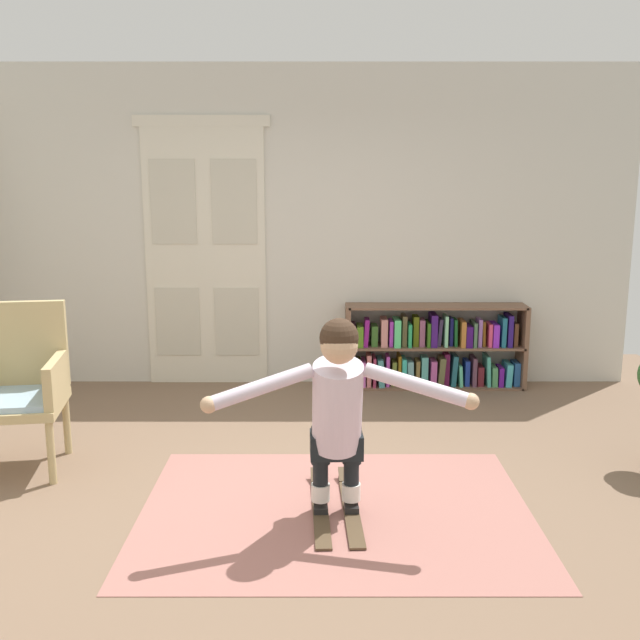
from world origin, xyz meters
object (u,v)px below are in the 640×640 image
bookshelf (436,350)px  skis_pair (339,506)px  wicker_chair (21,383)px  person_skier (341,404)px

bookshelf → skis_pair: bearing=-110.6°
wicker_chair → person_skier: bearing=-21.0°
wicker_chair → bookshelf: bearing=31.2°
person_skier → wicker_chair: bearing=159.0°
wicker_chair → person_skier: size_ratio=0.76×
wicker_chair → skis_pair: (2.11, -0.66, -0.56)m
wicker_chair → person_skier: person_skier is taller
bookshelf → skis_pair: 2.70m
wicker_chair → skis_pair: wicker_chair is taller
bookshelf → skis_pair: size_ratio=1.71×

